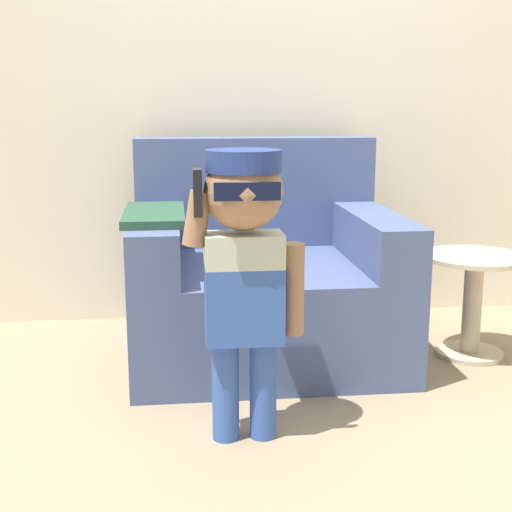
# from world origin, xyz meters

# --- Properties ---
(ground_plane) EXTENTS (10.00, 10.00, 0.00)m
(ground_plane) POSITION_xyz_m (0.00, 0.00, 0.00)
(ground_plane) COLOR #998466
(wall_back) EXTENTS (10.00, 0.05, 2.60)m
(wall_back) POSITION_xyz_m (0.00, 0.71, 1.30)
(wall_back) COLOR beige
(wall_back) RESTS_ON ground_plane
(armchair) EXTENTS (1.04, 0.90, 0.84)m
(armchair) POSITION_xyz_m (-0.14, 0.18, 0.29)
(armchair) COLOR #475684
(armchair) RESTS_ON ground_plane
(person_child) EXTENTS (0.35, 0.26, 0.86)m
(person_child) POSITION_xyz_m (-0.29, -0.58, 0.57)
(person_child) COLOR #3356AD
(person_child) RESTS_ON ground_plane
(side_table) EXTENTS (0.41, 0.41, 0.41)m
(side_table) POSITION_xyz_m (0.67, 0.02, 0.25)
(side_table) COLOR beige
(side_table) RESTS_ON ground_plane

